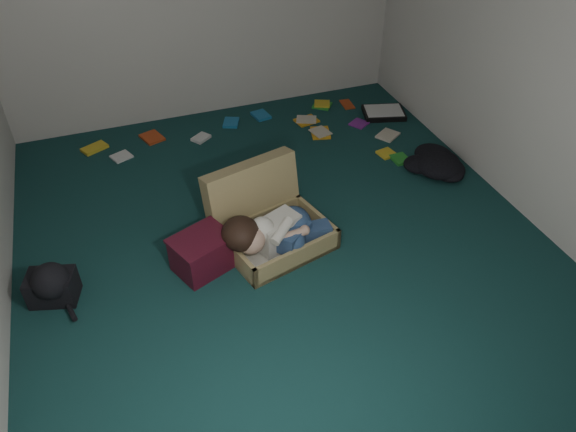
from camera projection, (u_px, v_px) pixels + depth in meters
floor at (282, 239)px, 4.44m from camera, size 4.50×4.50×0.00m
wall_front at (492, 357)px, 1.98m from camera, size 4.50×0.00×4.50m
wall_right at (534, 46)px, 4.15m from camera, size 0.00×4.50×4.50m
suitcase at (267, 220)px, 4.35m from camera, size 0.95×0.93×0.57m
person at (275, 231)px, 4.18m from camera, size 0.87×0.43×0.36m
maroon_bin at (202, 253)px, 4.10m from camera, size 0.51×0.46×0.29m
backpack at (52, 286)px, 3.87m from camera, size 0.47×0.42×0.24m
clothing_pile at (437, 162)px, 5.15m from camera, size 0.53×0.45×0.16m
paper_tray at (384, 113)px, 5.99m from camera, size 0.50×0.43×0.06m
book_scatter at (279, 132)px, 5.72m from camera, size 2.99×1.49×0.02m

